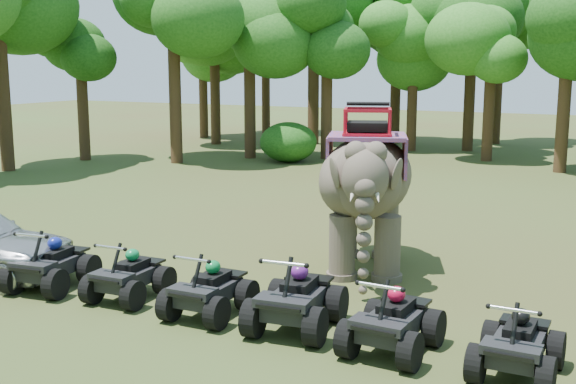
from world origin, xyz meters
name	(u,v)px	position (x,y,z in m)	size (l,w,h in m)	color
ground	(261,298)	(0.00, 0.00, 0.00)	(110.00, 110.00, 0.00)	#47381E
elephant	(366,187)	(1.07, 2.91, 1.81)	(1.90, 4.31, 3.62)	brown
atv_0	(51,258)	(-4.08, -1.32, 0.64)	(1.25, 1.71, 1.27)	black
atv_1	(128,269)	(-2.27, -1.15, 0.59)	(1.16, 1.60, 1.18)	black
atv_2	(209,283)	(-0.37, -1.26, 0.61)	(1.20, 1.65, 1.22)	black
atv_3	(296,291)	(1.33, -1.17, 0.68)	(1.35, 1.84, 1.37)	black
atv_4	(393,313)	(3.11, -1.38, 0.63)	(1.25, 1.71, 1.27)	black
atv_5	(518,336)	(5.02, -1.42, 0.60)	(1.18, 1.62, 1.20)	black
tree_0	(490,88)	(0.00, 21.99, 3.34)	(4.67, 4.67, 6.68)	#195114
tree_1	(565,83)	(3.43, 19.78, 3.68)	(5.15, 5.15, 7.36)	#195114
tree_27	(2,69)	(-17.51, 10.00, 4.21)	(5.90, 5.90, 8.43)	#195114
tree_28	(82,86)	(-16.93, 14.06, 3.43)	(4.81, 4.81, 6.87)	#195114
tree_29	(174,72)	(-12.49, 15.10, 4.07)	(5.70, 5.70, 8.14)	#195114
tree_30	(250,74)	(-10.34, 18.09, 3.98)	(5.57, 5.57, 7.95)	#195114
tree_31	(327,77)	(-6.98, 19.44, 3.84)	(5.38, 5.38, 7.68)	#195114
tree_32	(413,83)	(-4.29, 24.24, 3.48)	(4.87, 4.87, 6.96)	#195114
tree_34	(314,48)	(-10.07, 24.79, 5.27)	(7.37, 7.37, 10.53)	#195114
tree_35	(215,72)	(-14.90, 22.34, 4.00)	(5.60, 5.60, 7.99)	#195114
tree_37	(266,73)	(-15.44, 29.29, 3.79)	(5.31, 5.31, 7.58)	#195114
tree_38	(471,69)	(-1.66, 25.47, 4.15)	(5.82, 5.82, 8.31)	#195114
tree_39	(203,78)	(-17.46, 25.09, 3.57)	(5.00, 5.00, 7.15)	#195114
tree_41	(498,69)	(-1.00, 29.42, 4.11)	(5.76, 5.76, 8.23)	#195114
tree_43	(396,64)	(-6.22, 27.43, 4.39)	(6.15, 6.15, 8.79)	#195114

